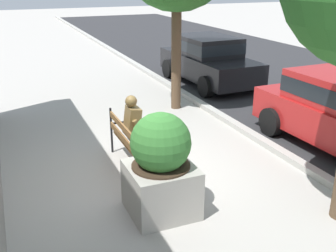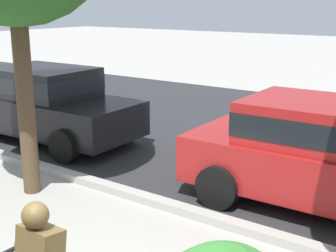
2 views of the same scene
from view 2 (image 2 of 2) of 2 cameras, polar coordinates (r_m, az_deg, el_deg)
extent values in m
cube|color=#B2AFA8|center=(6.20, 9.42, -12.31)|extent=(60.00, 0.20, 0.12)
sphere|color=brown|center=(3.85, -16.03, -10.52)|extent=(0.22, 0.22, 0.22)
cylinder|color=brown|center=(7.24, -17.18, 3.19)|extent=(0.26, 0.26, 2.97)
cube|color=black|center=(10.16, -14.51, 1.60)|extent=(4.14, 1.80, 0.70)
cube|color=black|center=(10.15, -15.31, 5.27)|extent=(2.17, 1.62, 0.60)
cube|color=black|center=(10.15, -15.31, 5.27)|extent=(2.18, 1.63, 0.33)
cylinder|color=black|center=(9.92, -5.58, -0.04)|extent=(0.65, 0.24, 0.64)
cylinder|color=black|center=(8.73, -12.67, -2.44)|extent=(0.65, 0.24, 0.64)
cylinder|color=black|center=(11.75, -15.69, 1.84)|extent=(0.65, 0.24, 0.64)
cube|color=#B21E1E|center=(6.94, 19.40, -5.00)|extent=(4.14, 1.80, 0.70)
cube|color=#B21E1E|center=(6.79, 18.66, 0.38)|extent=(2.17, 1.62, 0.60)
cube|color=black|center=(6.79, 18.66, 0.38)|extent=(2.18, 1.63, 0.33)
cylinder|color=black|center=(8.18, 11.77, -3.57)|extent=(0.65, 0.24, 0.64)
cylinder|color=black|center=(6.73, 6.16, -7.47)|extent=(0.65, 0.24, 0.64)
camera|label=1|loc=(4.00, 126.06, -1.01)|focal=43.16mm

